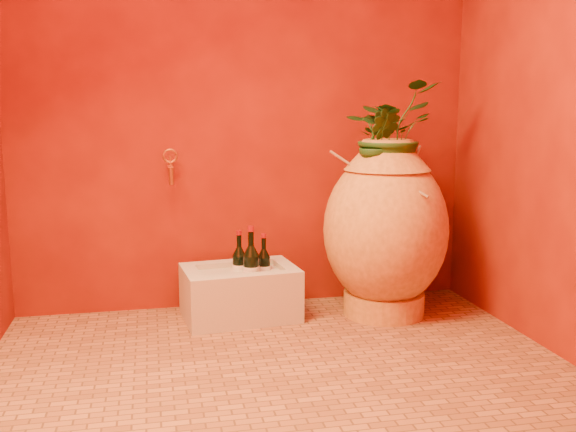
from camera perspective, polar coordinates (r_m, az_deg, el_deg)
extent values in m
plane|color=#985931|center=(2.78, -0.45, -13.76)|extent=(2.50, 2.50, 0.00)
cube|color=#630E05|center=(3.54, -3.82, 12.03)|extent=(2.50, 0.02, 2.50)
cube|color=#630E05|center=(3.06, 23.64, 11.61)|extent=(0.02, 2.00, 2.50)
cylinder|color=gold|center=(3.53, 8.49, -7.63)|extent=(0.52, 0.52, 0.12)
ellipsoid|color=gold|center=(3.43, 8.66, -1.22)|extent=(0.79, 0.79, 0.82)
cone|color=gold|center=(3.38, 8.83, 5.13)|extent=(0.54, 0.54, 0.12)
torus|color=gold|center=(3.37, 8.86, 6.35)|extent=(0.33, 0.33, 0.05)
cylinder|color=olive|center=(3.31, 7.79, 3.06)|extent=(0.44, 0.24, 0.31)
cylinder|color=olive|center=(3.27, 9.21, 3.56)|extent=(0.26, 0.37, 0.19)
cylinder|color=olive|center=(3.35, 10.89, 3.96)|extent=(0.22, 0.29, 0.24)
cube|color=beige|center=(3.42, -4.29, -7.04)|extent=(0.62, 0.45, 0.24)
cube|color=beige|center=(3.54, -4.67, -4.17)|extent=(0.59, 0.14, 0.03)
cube|color=beige|center=(3.23, -3.93, -5.51)|extent=(0.59, 0.14, 0.03)
cube|color=beige|center=(3.36, -8.63, -5.00)|extent=(0.10, 0.25, 0.03)
cube|color=beige|center=(3.42, -0.09, -4.60)|extent=(0.10, 0.25, 0.03)
cylinder|color=black|center=(3.44, -2.16, -5.00)|extent=(0.07, 0.07, 0.16)
cone|color=black|center=(3.42, -2.17, -3.32)|extent=(0.07, 0.07, 0.05)
cylinder|color=black|center=(3.41, -2.18, -2.43)|extent=(0.02, 0.02, 0.06)
cylinder|color=maroon|center=(3.40, -2.18, -1.76)|extent=(0.03, 0.03, 0.02)
cylinder|color=silver|center=(3.44, -2.16, -5.00)|extent=(0.07, 0.07, 0.07)
cylinder|color=black|center=(3.34, -3.28, -5.20)|extent=(0.08, 0.08, 0.20)
cone|color=black|center=(3.31, -3.30, -3.09)|extent=(0.08, 0.08, 0.05)
cylinder|color=black|center=(3.29, -3.31, -1.98)|extent=(0.03, 0.03, 0.08)
cylinder|color=maroon|center=(3.28, -3.32, -1.14)|extent=(0.03, 0.03, 0.03)
cylinder|color=silver|center=(3.34, -3.28, -5.20)|extent=(0.09, 0.09, 0.09)
cylinder|color=black|center=(3.45, -4.34, -4.92)|extent=(0.07, 0.07, 0.17)
cone|color=black|center=(3.42, -4.36, -3.14)|extent=(0.07, 0.07, 0.05)
cylinder|color=black|center=(3.41, -4.38, -2.20)|extent=(0.02, 0.02, 0.07)
cylinder|color=maroon|center=(3.40, -4.38, -1.49)|extent=(0.03, 0.03, 0.02)
cylinder|color=silver|center=(3.45, -4.34, -4.92)|extent=(0.08, 0.08, 0.08)
cylinder|color=#B06E28|center=(3.43, -10.42, 4.36)|extent=(0.03, 0.15, 0.03)
cylinder|color=#B06E28|center=(3.36, -10.35, 3.50)|extent=(0.02, 0.02, 0.09)
torus|color=#B06E28|center=(3.43, -10.45, 5.27)|extent=(0.08, 0.01, 0.08)
cylinder|color=#B06E28|center=(3.43, -10.43, 4.82)|extent=(0.01, 0.01, 0.05)
imported|color=#1B4418|center=(3.40, 8.99, 7.29)|extent=(0.63, 0.60, 0.53)
imported|color=#1B4418|center=(3.30, 8.10, 6.39)|extent=(0.24, 0.22, 0.37)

